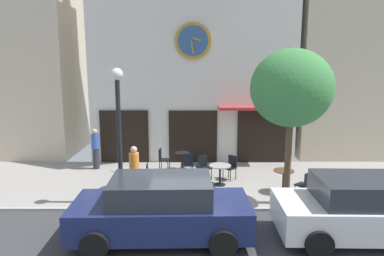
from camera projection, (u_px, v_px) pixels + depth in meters
ground_plane at (190, 211)px, 10.20m from camera, size 24.40×10.39×0.13m
clock_building at (192, 39)px, 15.58m from camera, size 8.97×3.87×10.47m
neighbor_building_left at (14, 33)px, 16.65m from camera, size 5.93×4.91×11.45m
neighbor_building_right at (362, 1)px, 15.70m from camera, size 5.99×3.35×14.17m
street_lamp at (118, 136)px, 10.41m from camera, size 0.36×0.36×4.15m
street_tree at (290, 89)px, 10.14m from camera, size 2.43×2.18×4.72m
cafe_table_center_left at (121, 175)px, 11.87m from camera, size 0.73×0.73×0.72m
cafe_table_center_right at (181, 159)px, 14.08m from camera, size 0.60×0.60×0.72m
cafe_table_rightmost at (219, 170)px, 12.27m from camera, size 0.78×0.78×0.73m
cafe_table_near_door at (282, 177)px, 11.58m from camera, size 0.68×0.68×0.77m
cafe_chair_left_end at (187, 162)px, 13.30m from camera, size 0.47×0.47×0.90m
cafe_chair_outer at (304, 183)px, 10.98m from camera, size 0.56×0.56×0.90m
cafe_chair_near_lamp at (143, 175)px, 11.82m from camera, size 0.42×0.42×0.90m
cafe_chair_right_end at (161, 158)px, 13.96m from camera, size 0.44×0.44×0.90m
cafe_chair_facing_street at (200, 175)px, 11.79m from camera, size 0.52×0.52×0.90m
cafe_chair_by_entrance at (203, 165)px, 12.94m from camera, size 0.54×0.54×0.90m
cafe_chair_near_tree at (230, 165)px, 12.90m from camera, size 0.57×0.57×0.90m
pedestrian_blue at (94, 148)px, 14.15m from camera, size 0.45×0.45×1.67m
pedestrian_orange at (133, 171)px, 11.18m from camera, size 0.44×0.44×1.67m
parked_car_navy at (160, 209)px, 8.44m from camera, size 4.34×2.11×1.55m
parked_car_white at (364, 209)px, 8.46m from camera, size 4.34×2.09×1.55m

